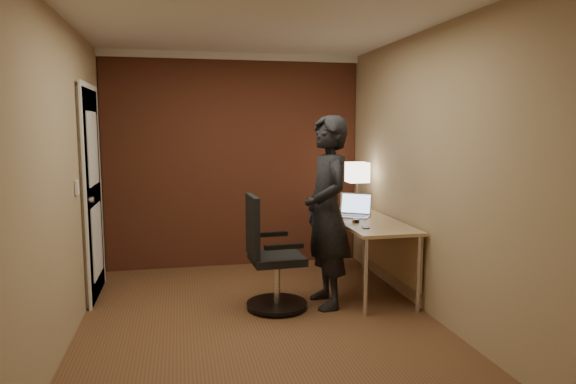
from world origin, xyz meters
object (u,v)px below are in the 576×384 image
at_px(desk, 372,232).
at_px(mouse, 356,221).
at_px(phone, 366,227).
at_px(office_chair, 270,260).
at_px(laptop, 354,210).
at_px(desk_lamp, 357,173).
at_px(person, 327,212).

xyz_separation_m(desk, mouse, (-0.22, -0.13, 0.14)).
bearing_deg(phone, office_chair, -170.35).
bearing_deg(office_chair, phone, -3.32).
xyz_separation_m(laptop, office_chair, (-1.00, -0.56, -0.34)).
height_order(desk_lamp, phone, desk_lamp).
distance_m(mouse, office_chair, 0.97).
bearing_deg(laptop, person, -129.44).
relative_size(laptop, person, 0.24).
bearing_deg(laptop, desk, -60.83).
xyz_separation_m(desk, desk_lamp, (0.04, 0.57, 0.55)).
bearing_deg(person, mouse, 118.24).
bearing_deg(person, office_chair, -92.71).
height_order(laptop, phone, laptop).
xyz_separation_m(desk, laptop, (-0.12, 0.21, 0.19)).
distance_m(mouse, person, 0.44).
bearing_deg(mouse, desk, 54.10).
bearing_deg(desk_lamp, mouse, -109.98).
distance_m(desk, desk_lamp, 0.79).
relative_size(desk_lamp, phone, 4.65).
relative_size(phone, person, 0.07).
relative_size(desk, mouse, 15.00).
relative_size(desk, laptop, 3.59).
height_order(desk, mouse, mouse).
bearing_deg(office_chair, person, 0.38).
bearing_deg(desk, phone, -119.01).
distance_m(desk, phone, 0.48).
xyz_separation_m(desk_lamp, mouse, (-0.25, -0.69, -0.40)).
relative_size(laptop, office_chair, 0.41).
bearing_deg(desk_lamp, person, -123.90).
xyz_separation_m(desk, person, (-0.58, -0.35, 0.28)).
bearing_deg(mouse, laptop, 97.97).
bearing_deg(office_chair, desk, 17.38).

